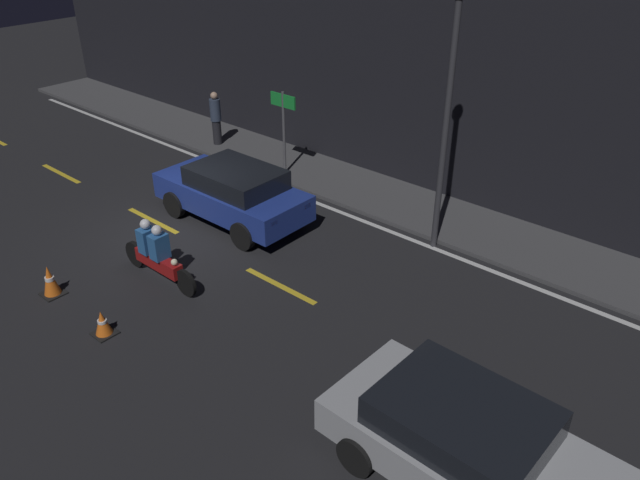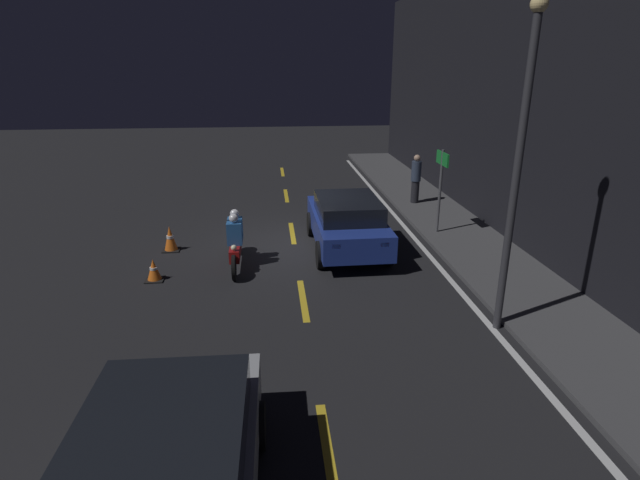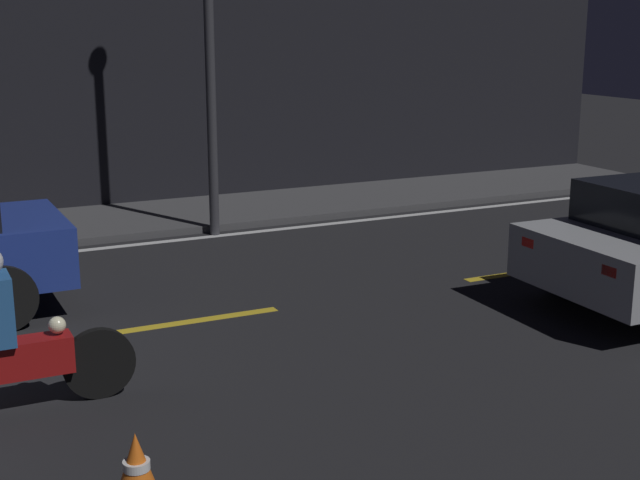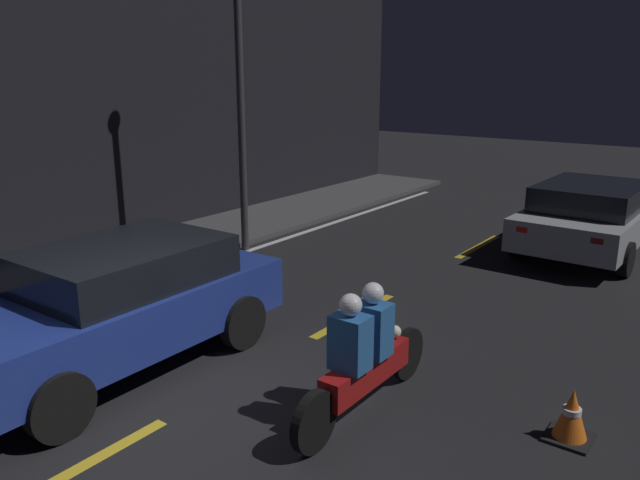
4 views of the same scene
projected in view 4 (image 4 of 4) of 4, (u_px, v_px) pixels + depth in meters
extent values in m
plane|color=black|center=(163.00, 422.00, 6.24)|extent=(56.00, 56.00, 0.00)
cube|color=gold|center=(73.00, 472.00, 5.46)|extent=(2.00, 0.14, 0.01)
cube|color=gold|center=(355.00, 315.00, 8.96)|extent=(2.00, 0.14, 0.01)
cube|color=gold|center=(478.00, 246.00, 12.45)|extent=(2.00, 0.14, 0.01)
cube|color=navy|center=(114.00, 314.00, 7.25)|extent=(4.08, 1.77, 0.64)
cube|color=black|center=(125.00, 264.00, 7.26)|extent=(2.25, 1.58, 0.47)
cube|color=red|center=(263.00, 267.00, 8.45)|extent=(0.06, 0.20, 0.10)
cube|color=red|center=(205.00, 253.00, 9.09)|extent=(0.06, 0.20, 0.10)
cylinder|color=black|center=(60.00, 406.00, 5.87)|extent=(0.69, 0.19, 0.69)
cylinder|color=black|center=(243.00, 322.00, 7.84)|extent=(0.69, 0.19, 0.69)
cylinder|color=black|center=(154.00, 294.00, 8.80)|extent=(0.69, 0.19, 0.69)
cube|color=#9EA0A5|center=(591.00, 221.00, 12.02)|extent=(4.21, 1.98, 0.58)
cube|color=black|center=(592.00, 196.00, 11.72)|extent=(2.33, 1.75, 0.46)
cube|color=red|center=(522.00, 229.00, 10.77)|extent=(0.06, 0.20, 0.10)
cube|color=red|center=(597.00, 241.00, 10.04)|extent=(0.06, 0.20, 0.10)
cylinder|color=black|center=(562.00, 217.00, 13.63)|extent=(0.62, 0.19, 0.62)
cylinder|color=black|center=(519.00, 242.00, 11.65)|extent=(0.62, 0.19, 0.62)
cylinder|color=black|center=(626.00, 259.00, 10.56)|extent=(0.62, 0.19, 0.62)
cylinder|color=black|center=(407.00, 354.00, 7.06)|extent=(0.60, 0.08, 0.60)
cylinder|color=black|center=(314.00, 422.00, 5.69)|extent=(0.60, 0.10, 0.60)
cube|color=maroon|center=(366.00, 371.00, 6.34)|extent=(1.35, 0.24, 0.30)
sphere|color=#F2EABF|center=(395.00, 332.00, 6.72)|extent=(0.14, 0.14, 0.14)
cube|color=#265999|center=(372.00, 329.00, 6.30)|extent=(0.28, 0.36, 0.55)
sphere|color=silver|center=(373.00, 293.00, 6.20)|extent=(0.22, 0.22, 0.22)
cube|color=#265999|center=(350.00, 342.00, 5.99)|extent=(0.28, 0.36, 0.55)
sphere|color=silver|center=(351.00, 305.00, 5.89)|extent=(0.22, 0.22, 0.22)
cube|color=black|center=(569.00, 437.00, 5.95)|extent=(0.41, 0.41, 0.03)
cone|color=orange|center=(572.00, 413.00, 5.89)|extent=(0.32, 0.32, 0.49)
cylinder|color=white|center=(572.00, 411.00, 5.88)|extent=(0.18, 0.18, 0.06)
cylinder|color=#333338|center=(241.00, 107.00, 11.50)|extent=(0.14, 0.14, 5.50)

